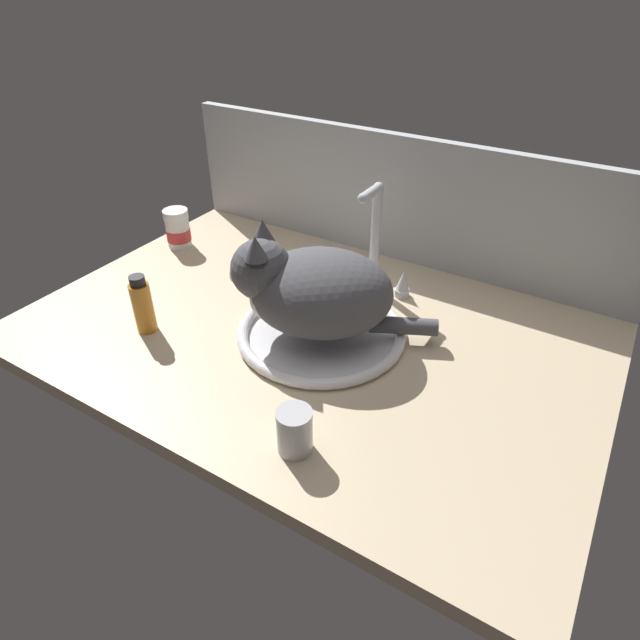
{
  "coord_description": "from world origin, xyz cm",
  "views": [
    {
      "loc": [
        46.11,
        -70.67,
        64.09
      ],
      "look_at": [
        3.1,
        -0.43,
        7.0
      ],
      "focal_mm": 30.21,
      "sensor_mm": 36.0,
      "label": 1
    }
  ],
  "objects_px": {
    "sink_basin": "(320,333)",
    "amber_bottle": "(143,305)",
    "metal_jar": "(295,431)",
    "toothbrush": "(256,270)",
    "cat": "(309,290)",
    "faucet": "(373,252)",
    "pill_bottle": "(178,230)"
  },
  "relations": [
    {
      "from": "metal_jar",
      "to": "toothbrush",
      "type": "bearing_deg",
      "value": 133.19
    },
    {
      "from": "sink_basin",
      "to": "metal_jar",
      "type": "relative_size",
      "value": 4.34
    },
    {
      "from": "faucet",
      "to": "metal_jar",
      "type": "bearing_deg",
      "value": -76.4
    },
    {
      "from": "sink_basin",
      "to": "pill_bottle",
      "type": "xyz_separation_m",
      "value": [
        -0.5,
        0.15,
        0.03
      ]
    },
    {
      "from": "metal_jar",
      "to": "amber_bottle",
      "type": "distance_m",
      "value": 0.43
    },
    {
      "from": "sink_basin",
      "to": "cat",
      "type": "height_order",
      "value": "cat"
    },
    {
      "from": "sink_basin",
      "to": "amber_bottle",
      "type": "height_order",
      "value": "amber_bottle"
    },
    {
      "from": "metal_jar",
      "to": "toothbrush",
      "type": "distance_m",
      "value": 0.54
    },
    {
      "from": "faucet",
      "to": "sink_basin",
      "type": "bearing_deg",
      "value": -90.0
    },
    {
      "from": "toothbrush",
      "to": "pill_bottle",
      "type": "bearing_deg",
      "value": 178.15
    },
    {
      "from": "sink_basin",
      "to": "pill_bottle",
      "type": "bearing_deg",
      "value": 163.72
    },
    {
      "from": "faucet",
      "to": "pill_bottle",
      "type": "height_order",
      "value": "faucet"
    },
    {
      "from": "faucet",
      "to": "toothbrush",
      "type": "relative_size",
      "value": 1.56
    },
    {
      "from": "faucet",
      "to": "amber_bottle",
      "type": "xyz_separation_m",
      "value": [
        -0.3,
        -0.37,
        -0.03
      ]
    },
    {
      "from": "metal_jar",
      "to": "pill_bottle",
      "type": "height_order",
      "value": "pill_bottle"
    },
    {
      "from": "cat",
      "to": "toothbrush",
      "type": "xyz_separation_m",
      "value": [
        -0.24,
        0.15,
        -0.1
      ]
    },
    {
      "from": "metal_jar",
      "to": "toothbrush",
      "type": "relative_size",
      "value": 0.49
    },
    {
      "from": "amber_bottle",
      "to": "toothbrush",
      "type": "distance_m",
      "value": 0.3
    },
    {
      "from": "sink_basin",
      "to": "amber_bottle",
      "type": "distance_m",
      "value": 0.34
    },
    {
      "from": "sink_basin",
      "to": "amber_bottle",
      "type": "bearing_deg",
      "value": -152.9
    },
    {
      "from": "cat",
      "to": "metal_jar",
      "type": "relative_size",
      "value": 4.94
    },
    {
      "from": "faucet",
      "to": "cat",
      "type": "bearing_deg",
      "value": -94.52
    },
    {
      "from": "toothbrush",
      "to": "metal_jar",
      "type": "bearing_deg",
      "value": -46.81
    },
    {
      "from": "metal_jar",
      "to": "toothbrush",
      "type": "xyz_separation_m",
      "value": [
        -0.37,
        0.39,
        -0.03
      ]
    },
    {
      "from": "faucet",
      "to": "metal_jar",
      "type": "height_order",
      "value": "faucet"
    },
    {
      "from": "cat",
      "to": "toothbrush",
      "type": "distance_m",
      "value": 0.3
    },
    {
      "from": "metal_jar",
      "to": "cat",
      "type": "bearing_deg",
      "value": 117.94
    },
    {
      "from": "metal_jar",
      "to": "toothbrush",
      "type": "height_order",
      "value": "metal_jar"
    },
    {
      "from": "amber_bottle",
      "to": "sink_basin",
      "type": "bearing_deg",
      "value": 27.1
    },
    {
      "from": "amber_bottle",
      "to": "toothbrush",
      "type": "relative_size",
      "value": 0.78
    },
    {
      "from": "toothbrush",
      "to": "sink_basin",
      "type": "bearing_deg",
      "value": -28.27
    },
    {
      "from": "pill_bottle",
      "to": "faucet",
      "type": "bearing_deg",
      "value": 7.84
    }
  ]
}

